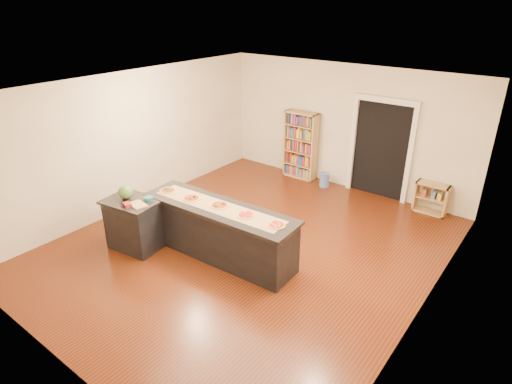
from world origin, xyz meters
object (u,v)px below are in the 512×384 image
Objects in this scene: bookshelf at (301,145)px; low_shelf at (431,198)px; watermelon at (126,192)px; side_counter at (134,224)px; kitchen_island at (219,231)px; waste_bin at (325,180)px.

bookshelf is 3.20m from low_shelf.
low_shelf is at bearing 49.77° from watermelon.
side_counter is 1.44× the size of low_shelf.
low_shelf is at bearing 0.11° from bookshelf.
waste_bin is at bearing 87.71° from kitchen_island.
bookshelf is at bearing 170.00° from waste_bin.
side_counter reaches higher than waste_bin.
side_counter is 0.57× the size of bookshelf.
bookshelf reaches higher than low_shelf.
bookshelf is 4.93× the size of waste_bin.
waste_bin is 1.33× the size of watermelon.
watermelon is (-3.85, -4.55, 0.72)m from low_shelf.
bookshelf is at bearing -179.89° from low_shelf.
kitchen_island is 3.71m from waste_bin.
side_counter is 0.59m from watermelon.
kitchen_island is 11.41× the size of watermelon.
bookshelf is at bearing 75.28° from side_counter.
watermelon is (-1.48, -0.71, 0.58)m from kitchen_island.
bookshelf is 1.03m from waste_bin.
kitchen_island is 8.55× the size of waste_bin.
watermelon reaches higher than low_shelf.
bookshelf reaches higher than kitchen_island.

